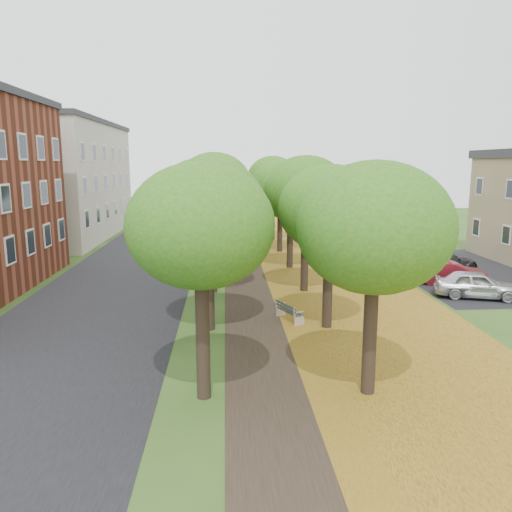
{
  "coord_description": "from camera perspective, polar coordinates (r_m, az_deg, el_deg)",
  "views": [
    {
      "loc": [
        -1.52,
        -13.48,
        6.65
      ],
      "look_at": [
        -0.16,
        8.76,
        2.5
      ],
      "focal_mm": 35.0,
      "sensor_mm": 36.0,
      "label": 1
    }
  ],
  "objects": [
    {
      "name": "car_red",
      "position": [
        29.92,
        21.32,
        -1.77
      ],
      "size": [
        4.1,
        2.16,
        1.28
      ],
      "primitive_type": "imported",
      "rotation": [
        0.0,
        0.0,
        1.35
      ],
      "color": "maroon",
      "rests_on": "ground"
    },
    {
      "name": "car_silver",
      "position": [
        27.3,
        23.93,
        -2.99
      ],
      "size": [
        4.34,
        2.74,
        1.38
      ],
      "primitive_type": "imported",
      "rotation": [
        0.0,
        0.0,
        1.27
      ],
      "color": "silver",
      "rests_on": "ground"
    },
    {
      "name": "tree_row_west",
      "position": [
        28.54,
        -4.91,
        7.2
      ],
      "size": [
        4.24,
        34.24,
        6.84
      ],
      "color": "black",
      "rests_on": "ground"
    },
    {
      "name": "tree_row_east",
      "position": [
        28.83,
        4.75,
        7.24
      ],
      "size": [
        4.24,
        34.24,
        6.84
      ],
      "color": "black",
      "rests_on": "ground"
    },
    {
      "name": "footpath",
      "position": [
        29.29,
        -0.45,
        -2.57
      ],
      "size": [
        3.2,
        70.0,
        0.01
      ],
      "primitive_type": "cube",
      "color": "black",
      "rests_on": "ground"
    },
    {
      "name": "bench",
      "position": [
        21.52,
        3.77,
        -6.35
      ],
      "size": [
        1.1,
        1.69,
        0.77
      ],
      "rotation": [
        0.0,
        0.0,
        1.99
      ],
      "color": "#2B3630",
      "rests_on": "ground"
    },
    {
      "name": "leaf_verge",
      "position": [
        29.97,
        9.15,
        -2.4
      ],
      "size": [
        7.5,
        70.0,
        0.01
      ],
      "primitive_type": "cube",
      "color": "#AD821F",
      "rests_on": "ground"
    },
    {
      "name": "street_asphalt",
      "position": [
        29.85,
        -14.99,
        -2.68
      ],
      "size": [
        8.0,
        70.0,
        0.01
      ],
      "primitive_type": "cube",
      "color": "black",
      "rests_on": "ground"
    },
    {
      "name": "car_white",
      "position": [
        33.85,
        18.26,
        -0.23
      ],
      "size": [
        4.78,
        2.7,
        1.26
      ],
      "primitive_type": "imported",
      "rotation": [
        0.0,
        0.0,
        1.71
      ],
      "color": "silver",
      "rests_on": "ground"
    },
    {
      "name": "ground",
      "position": [
        15.11,
        2.72,
        -15.57
      ],
      "size": [
        120.0,
        120.0,
        0.0
      ],
      "primitive_type": "plane",
      "color": "#2D4C19",
      "rests_on": "ground"
    },
    {
      "name": "building_cream",
      "position": [
        49.01,
        -22.16,
        8.1
      ],
      "size": [
        10.3,
        20.3,
        10.4
      ],
      "color": "beige",
      "rests_on": "ground"
    },
    {
      "name": "car_grey",
      "position": [
        32.34,
        20.38,
        -0.66
      ],
      "size": [
        5.45,
        3.85,
        1.46
      ],
      "primitive_type": "imported",
      "rotation": [
        0.0,
        0.0,
        1.97
      ],
      "color": "#36363B",
      "rests_on": "ground"
    },
    {
      "name": "parking_lot",
      "position": [
        33.75,
        23.01,
        -1.66
      ],
      "size": [
        9.0,
        16.0,
        0.01
      ],
      "primitive_type": "cube",
      "color": "black",
      "rests_on": "ground"
    }
  ]
}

